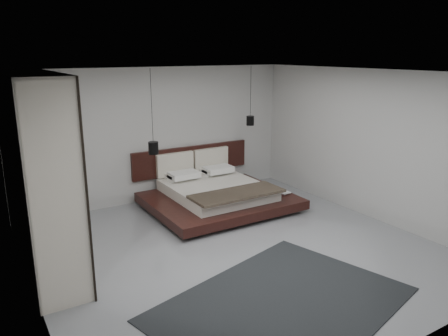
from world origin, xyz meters
TOP-DOWN VIEW (x-y plane):
  - floor at (0.00, 0.00)m, footprint 6.00×6.00m
  - ceiling at (0.00, 0.00)m, footprint 6.00×6.00m
  - wall_back at (0.00, 3.00)m, footprint 6.00×0.00m
  - wall_front at (0.00, -3.00)m, footprint 6.00×0.00m
  - wall_left at (-3.00, 0.00)m, footprint 0.00×6.00m
  - wall_right at (3.00, 0.00)m, footprint 0.00×6.00m
  - lattice_screen at (-2.95, 2.45)m, footprint 0.05×0.90m
  - bed at (0.75, 1.91)m, footprint 2.78×2.39m
  - book_lower at (1.89, 1.25)m, footprint 0.20×0.27m
  - book_upper at (1.87, 1.22)m, footprint 0.20×0.27m
  - pendant_left at (-0.39, 2.35)m, footprint 0.20×0.20m
  - pendant_right at (1.89, 2.35)m, footprint 0.17×0.17m
  - wardrobe at (-2.70, 1.09)m, footprint 0.68×2.89m
  - rug at (-0.37, -1.66)m, footprint 3.60×2.97m

SIDE VIEW (x-z plane):
  - floor at x=0.00m, z-range 0.00..0.00m
  - rug at x=-0.37m, z-range 0.00..0.01m
  - book_lower at x=1.89m, z-range 0.26..0.28m
  - bed at x=0.75m, z-range -0.25..0.83m
  - book_upper at x=1.87m, z-range 0.28..0.30m
  - pendant_left at x=-0.39m, z-range 0.47..2.11m
  - lattice_screen at x=-2.95m, z-range 0.00..2.60m
  - wall_back at x=0.00m, z-range -1.60..4.40m
  - wall_front at x=0.00m, z-range -1.60..4.40m
  - wall_left at x=-3.00m, z-range -1.60..4.40m
  - wall_right at x=3.00m, z-range -1.60..4.40m
  - wardrobe at x=-2.70m, z-range 0.00..2.84m
  - pendant_right at x=1.89m, z-range 1.01..2.27m
  - ceiling at x=0.00m, z-range 2.80..2.80m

